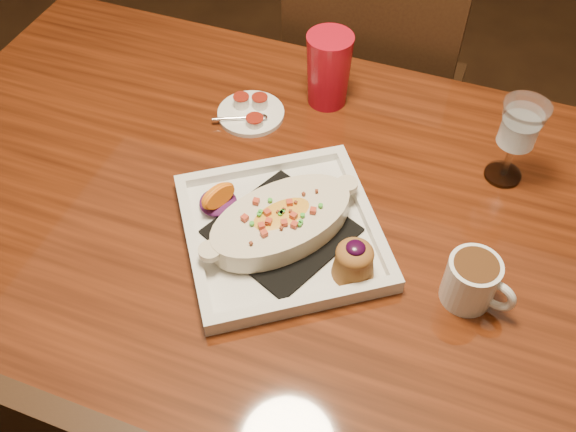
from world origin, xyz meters
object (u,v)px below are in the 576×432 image
(saucer, at_px, (250,111))
(plate, at_px, (286,228))
(table, at_px, (287,239))
(coffee_mug, at_px, (473,280))
(red_tumbler, at_px, (329,70))
(goblet, at_px, (519,129))
(chair_far, at_px, (371,96))

(saucer, bearing_deg, plate, -56.52)
(table, xyz_separation_m, coffee_mug, (0.33, -0.08, 0.14))
(saucer, distance_m, red_tumbler, 0.17)
(goblet, relative_size, red_tumbler, 1.10)
(coffee_mug, relative_size, saucer, 0.85)
(table, xyz_separation_m, chair_far, (-0.00, 0.63, -0.15))
(chair_far, height_order, red_tumbler, chair_far)
(red_tumbler, bearing_deg, plate, -82.44)
(plate, distance_m, coffee_mug, 0.31)
(plate, bearing_deg, coffee_mug, -36.67)
(plate, relative_size, goblet, 2.63)
(goblet, distance_m, red_tumbler, 0.38)
(table, xyz_separation_m, saucer, (-0.15, 0.20, 0.11))
(chair_far, height_order, coffee_mug, chair_far)
(saucer, bearing_deg, goblet, 0.77)
(chair_far, xyz_separation_m, plate, (0.02, -0.70, 0.27))
(saucer, bearing_deg, red_tumbler, 36.58)
(table, height_order, saucer, saucer)
(goblet, bearing_deg, table, -149.12)
(chair_far, height_order, saucer, chair_far)
(chair_far, relative_size, plate, 2.13)
(table, bearing_deg, goblet, 30.88)
(goblet, xyz_separation_m, red_tumbler, (-0.37, 0.09, -0.04))
(table, bearing_deg, coffee_mug, -13.54)
(red_tumbler, bearing_deg, table, -85.22)
(table, relative_size, chair_far, 1.61)
(plate, distance_m, red_tumbler, 0.37)
(coffee_mug, distance_m, goblet, 0.29)
(table, xyz_separation_m, red_tumbler, (-0.02, 0.29, 0.17))
(coffee_mug, xyz_separation_m, red_tumbler, (-0.35, 0.37, 0.03))
(chair_far, bearing_deg, red_tumbler, 85.82)
(table, height_order, chair_far, chair_far)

